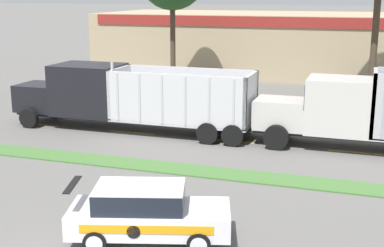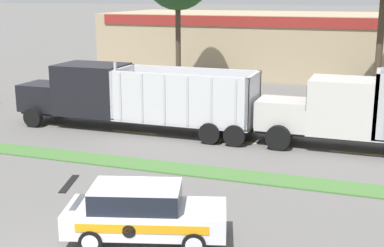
# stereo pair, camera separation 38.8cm
# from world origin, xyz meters

# --- Properties ---
(grass_verge) EXTENTS (120.00, 1.33, 0.06)m
(grass_verge) POSITION_xyz_m (0.00, 9.23, 0.03)
(grass_verge) COLOR #477538
(grass_verge) RESTS_ON ground_plane
(centre_line_2) EXTENTS (2.40, 0.14, 0.01)m
(centre_line_2) POSITION_xyz_m (-9.89, 13.89, 0.00)
(centre_line_2) COLOR yellow
(centre_line_2) RESTS_ON ground_plane
(centre_line_3) EXTENTS (2.40, 0.14, 0.01)m
(centre_line_3) POSITION_xyz_m (-4.49, 13.89, 0.00)
(centre_line_3) COLOR yellow
(centre_line_3) RESTS_ON ground_plane
(centre_line_4) EXTENTS (2.40, 0.14, 0.01)m
(centre_line_4) POSITION_xyz_m (0.91, 13.89, 0.00)
(centre_line_4) COLOR yellow
(centre_line_4) RESTS_ON ground_plane
(centre_line_5) EXTENTS (2.40, 0.14, 0.01)m
(centre_line_5) POSITION_xyz_m (6.31, 13.89, 0.00)
(centre_line_5) COLOR yellow
(centre_line_5) RESTS_ON ground_plane
(dump_truck_lead) EXTENTS (11.04, 2.60, 3.59)m
(dump_truck_lead) POSITION_xyz_m (6.45, 14.35, 1.65)
(dump_truck_lead) COLOR black
(dump_truck_lead) RESTS_ON ground_plane
(dump_truck_trail) EXTENTS (12.61, 2.84, 3.53)m
(dump_truck_trail) POSITION_xyz_m (-6.10, 14.40, 1.65)
(dump_truck_trail) COLOR black
(dump_truck_trail) RESTS_ON ground_plane
(rally_car) EXTENTS (4.78, 2.94, 1.65)m
(rally_car) POSITION_xyz_m (0.95, 3.13, 0.84)
(rally_car) COLOR white
(rally_car) RESTS_ON ground_plane
(store_building_backdrop) EXTENTS (36.63, 12.10, 5.08)m
(store_building_backdrop) POSITION_xyz_m (1.96, 37.29, 2.54)
(store_building_backdrop) COLOR tan
(store_building_backdrop) RESTS_ON ground_plane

